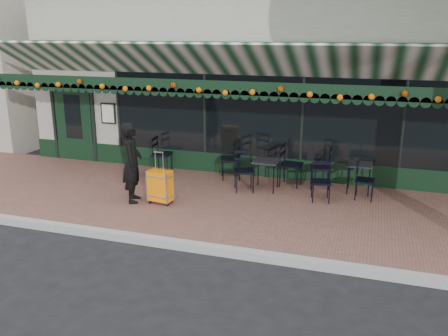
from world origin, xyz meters
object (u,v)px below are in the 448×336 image
(chair_b_front, at_px, (244,171))
(chair_solo, at_px, (162,154))
(woman, at_px, (132,163))
(suitcase, at_px, (160,186))
(chair_a_left, at_px, (321,168))
(chair_a_front, at_px, (321,182))
(chair_b_left, at_px, (231,159))
(cafe_table_a, at_px, (360,166))
(cafe_table_b, at_px, (266,163))
(chair_a_right, at_px, (365,181))
(chair_b_right, at_px, (291,165))

(chair_b_front, relative_size, chair_solo, 1.00)
(woman, relative_size, suitcase, 1.53)
(chair_a_left, bearing_deg, suitcase, -64.39)
(chair_b_front, distance_m, chair_solo, 2.52)
(chair_a_left, height_order, chair_a_front, chair_a_left)
(chair_b_left, bearing_deg, chair_a_left, 67.66)
(chair_a_left, bearing_deg, chair_solo, -100.08)
(suitcase, bearing_deg, chair_a_left, 41.99)
(chair_a_front, height_order, chair_b_front, chair_b_front)
(cafe_table_a, height_order, cafe_table_b, cafe_table_b)
(cafe_table_a, xyz_separation_m, chair_a_right, (0.14, -0.41, -0.19))
(chair_a_right, distance_m, chair_b_left, 3.17)
(chair_a_left, relative_size, chair_a_front, 1.16)
(woman, height_order, chair_a_left, woman)
(chair_a_front, bearing_deg, chair_a_right, 13.50)
(chair_a_right, xyz_separation_m, chair_solo, (-4.95, 0.60, 0.04))
(chair_a_front, bearing_deg, woman, -173.52)
(suitcase, distance_m, chair_b_front, 1.94)
(chair_b_right, bearing_deg, chair_b_left, 90.82)
(woman, relative_size, chair_b_right, 1.72)
(chair_b_front, bearing_deg, chair_solo, 138.17)
(cafe_table_a, relative_size, chair_b_right, 0.67)
(chair_a_right, distance_m, chair_solo, 4.99)
(chair_b_left, height_order, chair_b_front, chair_b_left)
(chair_a_front, distance_m, chair_solo, 4.20)
(cafe_table_a, distance_m, chair_b_right, 1.52)
(chair_b_front, bearing_deg, cafe_table_b, 4.80)
(chair_a_front, bearing_deg, cafe_table_a, 36.70)
(chair_b_right, xyz_separation_m, chair_b_front, (-0.93, -0.68, -0.04))
(woman, distance_m, chair_b_right, 3.60)
(cafe_table_b, distance_m, chair_solo, 2.89)
(chair_a_front, distance_m, chair_b_front, 1.71)
(woman, height_order, cafe_table_a, woman)
(chair_a_right, height_order, chair_a_front, chair_a_front)
(suitcase, relative_size, chair_b_front, 1.22)
(chair_b_left, bearing_deg, cafe_table_a, 67.25)
(chair_a_front, distance_m, chair_b_left, 2.44)
(chair_a_right, bearing_deg, chair_b_right, 77.07)
(chair_a_front, height_order, chair_solo, chair_solo)
(cafe_table_b, height_order, chair_b_left, chair_b_left)
(chair_b_left, distance_m, chair_solo, 1.83)
(chair_a_front, relative_size, chair_b_left, 0.85)
(suitcase, relative_size, chair_a_right, 1.35)
(woman, xyz_separation_m, chair_b_left, (1.48, 2.13, -0.36))
(cafe_table_a, distance_m, cafe_table_b, 2.04)
(chair_solo, bearing_deg, chair_a_right, -100.99)
(chair_solo, bearing_deg, chair_a_front, -107.89)
(cafe_table_a, distance_m, chair_solo, 4.82)
(woman, relative_size, chair_b_front, 1.87)
(chair_solo, bearing_deg, woman, -175.01)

